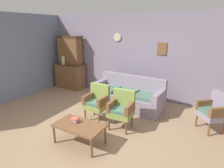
% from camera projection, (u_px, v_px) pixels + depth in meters
% --- Properties ---
extents(ground_plane, '(7.68, 7.68, 0.00)m').
position_uv_depth(ground_plane, '(88.00, 130.00, 4.28)').
color(ground_plane, '#997A5B').
extents(wall_back_with_decor, '(6.40, 0.09, 2.70)m').
position_uv_depth(wall_back_with_decor, '(134.00, 56.00, 6.08)').
color(wall_back_with_decor, gray).
rests_on(wall_back_with_decor, ground).
extents(side_cabinet, '(1.16, 0.55, 0.93)m').
position_uv_depth(side_cabinet, '(70.00, 76.00, 7.17)').
color(side_cabinet, brown).
rests_on(side_cabinet, ground).
extents(cabinet_upper_hutch, '(0.99, 0.38, 1.03)m').
position_uv_depth(cabinet_upper_hutch, '(70.00, 50.00, 6.95)').
color(cabinet_upper_hutch, brown).
rests_on(cabinet_upper_hutch, side_cabinet).
extents(vase_on_cabinet, '(0.13, 0.13, 0.31)m').
position_uv_depth(vase_on_cabinet, '(63.00, 60.00, 6.90)').
color(vase_on_cabinet, '#BBB888').
rests_on(vase_on_cabinet, side_cabinet).
extents(floral_couch, '(2.12, 0.93, 0.90)m').
position_uv_depth(floral_couch, '(128.00, 96.00, 5.46)').
color(floral_couch, gray).
rests_on(floral_couch, ground).
extents(armchair_near_cabinet, '(0.53, 0.50, 0.90)m').
position_uv_depth(armchair_near_cabinet, '(97.00, 101.00, 4.66)').
color(armchair_near_cabinet, '#849947').
rests_on(armchair_near_cabinet, ground).
extents(armchair_by_doorway, '(0.55, 0.52, 0.90)m').
position_uv_depth(armchair_by_doorway, '(122.00, 108.00, 4.25)').
color(armchair_by_doorway, '#849947').
rests_on(armchair_by_doorway, ground).
extents(wingback_chair_by_fireplace, '(0.71, 0.71, 0.90)m').
position_uv_depth(wingback_chair_by_fireplace, '(214.00, 110.00, 4.15)').
color(wingback_chair_by_fireplace, gray).
rests_on(wingback_chair_by_fireplace, ground).
extents(coffee_table, '(1.00, 0.56, 0.42)m').
position_uv_depth(coffee_table, '(79.00, 127.00, 3.69)').
color(coffee_table, brown).
rests_on(coffee_table, ground).
extents(book_stack_on_table, '(0.15, 0.11, 0.09)m').
position_uv_depth(book_stack_on_table, '(75.00, 120.00, 3.76)').
color(book_stack_on_table, '#B359A6').
rests_on(book_stack_on_table, coffee_table).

